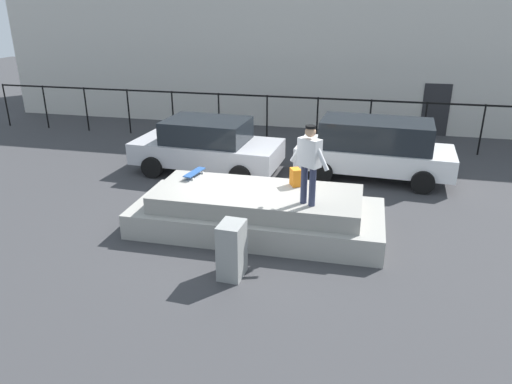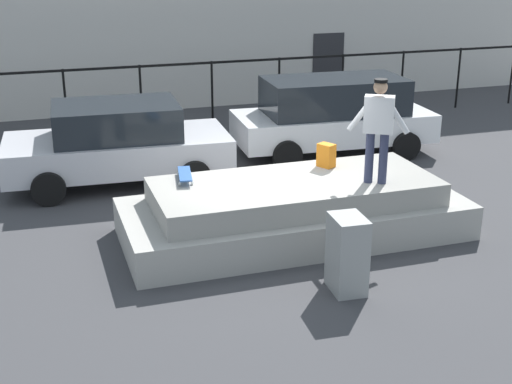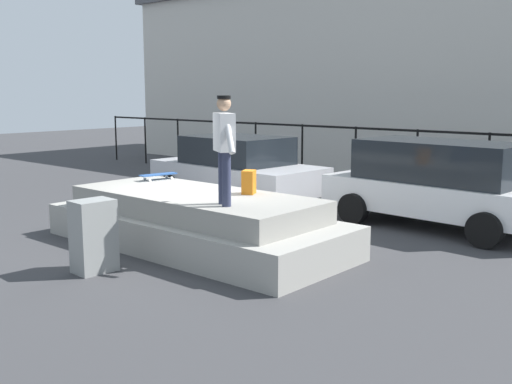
% 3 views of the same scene
% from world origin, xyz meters
% --- Properties ---
extents(ground_plane, '(60.00, 60.00, 0.00)m').
position_xyz_m(ground_plane, '(0.00, 0.00, 0.00)').
color(ground_plane, '#38383A').
extents(concrete_ledge, '(5.66, 2.36, 0.95)m').
position_xyz_m(concrete_ledge, '(0.37, -0.39, 0.43)').
color(concrete_ledge, '#9E9B93').
rests_on(concrete_ledge, ground_plane).
extents(skateboarder, '(0.89, 0.58, 1.69)m').
position_xyz_m(skateboarder, '(1.57, -0.88, 1.94)').
color(skateboarder, '#2D334C').
rests_on(skateboarder, concrete_ledge).
extents(skateboard, '(0.33, 0.79, 0.12)m').
position_xyz_m(skateboard, '(-1.33, 0.21, 1.05)').
color(skateboard, '#264C8C').
rests_on(skateboard, concrete_ledge).
extents(backpack, '(0.31, 0.34, 0.41)m').
position_xyz_m(backpack, '(1.16, 0.15, 1.16)').
color(backpack, orange).
rests_on(backpack, concrete_ledge).
extents(car_silver_sedan_near, '(4.54, 2.44, 1.62)m').
position_xyz_m(car_silver_sedan_near, '(-2.02, 3.26, 0.84)').
color(car_silver_sedan_near, '#B7B7BC').
rests_on(car_silver_sedan_near, ground_plane).
extents(car_white_hatchback_mid, '(4.58, 2.30, 1.74)m').
position_xyz_m(car_white_hatchback_mid, '(2.96, 3.83, 0.92)').
color(car_white_hatchback_mid, white).
rests_on(car_white_hatchback_mid, ground_plane).
extents(utility_box, '(0.48, 0.63, 1.10)m').
position_xyz_m(utility_box, '(0.35, -2.46, 0.55)').
color(utility_box, gray).
rests_on(utility_box, ground_plane).
extents(fence_row, '(24.06, 0.06, 1.74)m').
position_xyz_m(fence_row, '(0.00, 6.95, 1.20)').
color(fence_row, black).
rests_on(fence_row, ground_plane).
extents(warehouse_building, '(26.61, 7.86, 6.64)m').
position_xyz_m(warehouse_building, '(0.00, 13.06, 3.33)').
color(warehouse_building, beige).
rests_on(warehouse_building, ground_plane).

